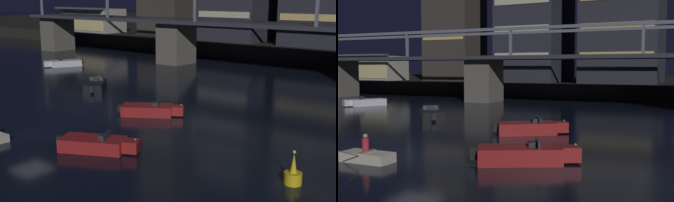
{
  "view_description": "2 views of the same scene",
  "coord_description": "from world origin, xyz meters",
  "views": [
    {
      "loc": [
        26.1,
        -17.42,
        9.21
      ],
      "look_at": [
        5.37,
        8.21,
        1.64
      ],
      "focal_mm": 49.51,
      "sensor_mm": 36.0,
      "label": 1
    },
    {
      "loc": [
        13.54,
        -17.86,
        4.51
      ],
      "look_at": [
        -0.9,
        13.5,
        1.82
      ],
      "focal_mm": 45.72,
      "sensor_mm": 36.0,
      "label": 2
    }
  ],
  "objects": [
    {
      "name": "speedboat_far_left",
      "position": [
        5.99,
        0.59,
        0.41
      ],
      "size": [
        4.94,
        3.4,
        1.16
      ],
      "color": "maroon",
      "rests_on": "ground"
    },
    {
      "name": "tower_central",
      "position": [
        2.4,
        49.64,
        12.54
      ],
      "size": [
        11.1,
        13.6,
        20.98
      ],
      "color": "#282833",
      "rests_on": "far_riverbank"
    },
    {
      "name": "river_bridge",
      "position": [
        0.0,
        32.49,
        4.18
      ],
      "size": [
        83.0,
        6.4,
        9.38
      ],
      "color": "#605B51",
      "rests_on": "ground"
    },
    {
      "name": "speedboat_mid_left",
      "position": [
        -22.7,
        21.1,
        0.41
      ],
      "size": [
        3.5,
        4.9,
        1.16
      ],
      "color": "silver",
      "rests_on": "ground"
    },
    {
      "name": "ground_plane",
      "position": [
        0.0,
        0.0,
        0.0
      ],
      "size": [
        400.0,
        400.0,
        0.0
      ],
      "primitive_type": "plane",
      "color": "black"
    },
    {
      "name": "speedboat_near_right",
      "position": [
        -8.0,
        13.24,
        0.41
      ],
      "size": [
        4.13,
        4.61,
        1.16
      ],
      "color": "black",
      "rests_on": "ground"
    },
    {
      "name": "waterfront_pavilion",
      "position": [
        -42.64,
        44.4,
        4.44
      ],
      "size": [
        12.4,
        7.4,
        4.7
      ],
      "color": "#B2AD9E",
      "rests_on": "far_riverbank"
    },
    {
      "name": "speedboat_mid_center",
      "position": [
        2.91,
        9.02,
        0.41
      ],
      "size": [
        4.8,
        3.77,
        1.16
      ],
      "color": "maroon",
      "rests_on": "ground"
    },
    {
      "name": "dinghy_with_paddler",
      "position": [
        -0.96,
        -2.28,
        0.28
      ],
      "size": [
        2.6,
        2.36,
        1.36
      ],
      "color": "beige",
      "rests_on": "ground"
    },
    {
      "name": "far_riverbank",
      "position": [
        0.0,
        80.5,
        1.1
      ],
      "size": [
        240.0,
        80.0,
        2.2
      ],
      "primitive_type": "cube",
      "color": "black",
      "rests_on": "ground"
    },
    {
      "name": "tower_west_tall",
      "position": [
        -11.81,
        49.06,
        12.67
      ],
      "size": [
        9.68,
        12.92,
        21.23
      ],
      "color": "#282833",
      "rests_on": "far_riverbank"
    }
  ]
}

